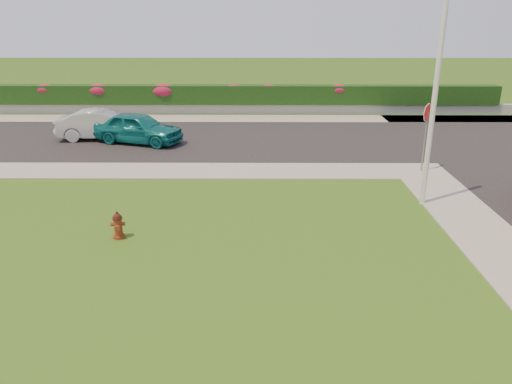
{
  "coord_description": "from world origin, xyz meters",
  "views": [
    {
      "loc": [
        0.81,
        -9.31,
        5.76
      ],
      "look_at": [
        0.73,
        4.16,
        0.9
      ],
      "focal_mm": 35.0,
      "sensor_mm": 36.0,
      "label": 1
    }
  ],
  "objects_px": {
    "sedan_teal": "(138,128)",
    "utility_pole": "(434,104)",
    "stop_sign": "(427,121)",
    "fire_hydrant": "(118,226)",
    "sedan_silver": "(103,124)"
  },
  "relations": [
    {
      "from": "fire_hydrant",
      "to": "stop_sign",
      "type": "relative_size",
      "value": 0.29
    },
    {
      "from": "fire_hydrant",
      "to": "stop_sign",
      "type": "xyz_separation_m",
      "value": [
        10.03,
        6.03,
        1.61
      ]
    },
    {
      "from": "sedan_silver",
      "to": "stop_sign",
      "type": "bearing_deg",
      "value": -114.36
    },
    {
      "from": "sedan_silver",
      "to": "utility_pole",
      "type": "xyz_separation_m",
      "value": [
        12.65,
        -8.46,
        2.46
      ]
    },
    {
      "from": "sedan_teal",
      "to": "stop_sign",
      "type": "bearing_deg",
      "value": -91.27
    },
    {
      "from": "fire_hydrant",
      "to": "sedan_teal",
      "type": "height_order",
      "value": "sedan_teal"
    },
    {
      "from": "utility_pole",
      "to": "stop_sign",
      "type": "xyz_separation_m",
      "value": [
        1.02,
        3.42,
        -1.23
      ]
    },
    {
      "from": "sedan_silver",
      "to": "sedan_teal",
      "type": "bearing_deg",
      "value": -116.41
    },
    {
      "from": "sedan_teal",
      "to": "utility_pole",
      "type": "xyz_separation_m",
      "value": [
        10.78,
        -7.7,
        2.45
      ]
    },
    {
      "from": "sedan_teal",
      "to": "fire_hydrant",
      "type": "bearing_deg",
      "value": -151.6
    },
    {
      "from": "utility_pole",
      "to": "stop_sign",
      "type": "relative_size",
      "value": 2.42
    },
    {
      "from": "fire_hydrant",
      "to": "stop_sign",
      "type": "distance_m",
      "value": 11.81
    },
    {
      "from": "sedan_teal",
      "to": "sedan_silver",
      "type": "bearing_deg",
      "value": 86.35
    },
    {
      "from": "stop_sign",
      "to": "sedan_teal",
      "type": "bearing_deg",
      "value": 135.56
    },
    {
      "from": "fire_hydrant",
      "to": "sedan_teal",
      "type": "bearing_deg",
      "value": 91.56
    }
  ]
}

